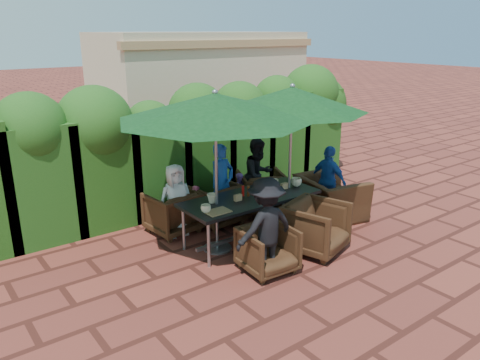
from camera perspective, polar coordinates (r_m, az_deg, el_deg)
ground at (r=7.45m, az=1.35°, el=-8.07°), size 80.00×80.00×0.00m
dining_table at (r=7.39m, az=1.30°, el=-2.58°), size 2.25×0.90×0.75m
umbrella_left at (r=6.69m, az=-3.05°, el=8.89°), size 2.85×2.85×2.46m
umbrella_right at (r=7.50m, az=6.36°, el=9.74°), size 2.40×2.40×2.46m
chair_far_left at (r=7.88m, az=-8.22°, el=-3.64°), size 0.83×0.79×0.79m
chair_far_mid at (r=8.16m, az=-2.82°, el=-2.70°), size 0.82×0.78×0.78m
chair_far_right at (r=8.70m, az=2.62°, el=-1.20°), size 1.05×1.02×0.83m
chair_near_left at (r=6.59m, az=3.42°, el=-8.23°), size 0.74×0.70×0.72m
chair_near_right at (r=7.22m, az=9.27°, el=-5.43°), size 1.03×1.00×0.86m
chair_end_right at (r=8.57m, az=11.05°, el=-1.30°), size 0.95×1.26×0.99m
adult_far_left at (r=7.71m, az=-7.82°, el=-2.44°), size 0.63×0.41×1.21m
adult_far_mid at (r=8.10m, az=-2.21°, el=-0.49°), size 0.58×0.50×1.42m
adult_far_right at (r=8.63m, az=2.26°, el=0.56°), size 0.71×0.49×1.39m
adult_near_left at (r=6.40m, az=3.17°, el=-5.72°), size 0.91×0.46×1.39m
adult_end_right at (r=8.63m, az=10.73°, el=-0.09°), size 0.45×0.79×1.29m
child_left at (r=8.04m, az=-5.23°, el=-3.24°), size 0.30×0.26×0.74m
child_right at (r=8.51m, az=0.10°, el=-1.76°), size 0.34×0.30×0.80m
pedestrian_a at (r=11.35m, az=-5.82°, el=5.27°), size 1.59×0.90×1.61m
pedestrian_b at (r=12.00m, az=-2.11°, el=6.69°), size 0.91×0.56×1.88m
pedestrian_c at (r=12.51m, az=2.52°, el=7.08°), size 1.30×0.99×1.85m
cup_a at (r=6.73m, az=-4.18°, el=-3.51°), size 0.15×0.15×0.12m
cup_b at (r=7.09m, az=-3.44°, el=-2.25°), size 0.15×0.15×0.14m
cup_c at (r=7.29m, az=2.93°, el=-1.74°), size 0.16×0.16×0.13m
cup_d at (r=7.84m, az=4.22°, el=-0.36°), size 0.13×0.13×0.13m
cup_e at (r=7.90m, az=6.89°, el=-0.25°), size 0.18×0.18×0.14m
ketchup_bottle at (r=7.37m, az=0.37°, el=-1.33°), size 0.04×0.04×0.17m
sauce_bottle at (r=7.36m, az=1.04°, el=-1.35°), size 0.04×0.04×0.17m
serving_tray at (r=6.75m, az=-2.73°, el=-3.86°), size 0.35×0.25×0.02m
number_block_left at (r=7.17m, az=-0.26°, el=-2.17°), size 0.12×0.06×0.10m
number_block_right at (r=7.74m, az=5.41°, el=-0.72°), size 0.12×0.06×0.10m
hedge_wall at (r=8.76m, az=-8.92°, el=5.19°), size 9.10×1.60×2.54m
building at (r=14.54m, az=-4.93°, el=11.25°), size 6.20×3.08×3.20m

